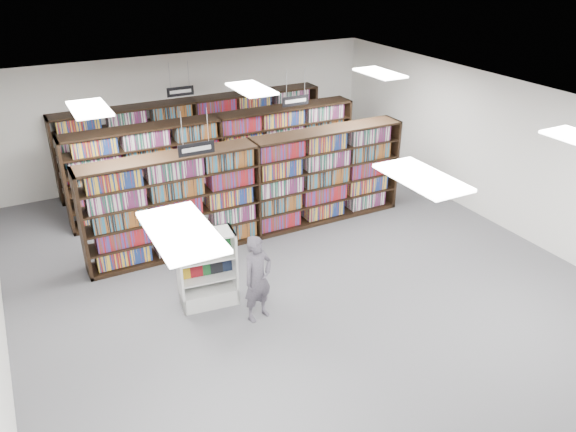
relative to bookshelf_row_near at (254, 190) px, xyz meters
name	(u,v)px	position (x,y,z in m)	size (l,w,h in m)	color
floor	(300,279)	(0.00, -2.00, -1.05)	(12.00, 12.00, 0.00)	#57565C
ceiling	(302,113)	(0.00, -2.00, 2.15)	(10.00, 12.00, 0.10)	white
wall_back	(190,116)	(0.00, 4.00, 0.55)	(10.00, 0.10, 3.20)	white
wall_right	(507,156)	(5.00, -2.00, 0.55)	(0.10, 12.00, 3.20)	white
bookshelf_row_near	(254,190)	(0.00, 0.00, 0.00)	(7.00, 0.60, 2.10)	black
bookshelf_row_mid	(219,160)	(0.00, 2.00, 0.00)	(7.00, 0.60, 2.10)	black
bookshelf_row_far	(195,139)	(0.00, 3.70, 0.00)	(7.00, 0.60, 2.10)	black
aisle_sign_left	(196,148)	(-1.50, -1.00, 1.48)	(0.65, 0.02, 0.80)	#B2B2B7
aisle_sign_right	(296,100)	(1.50, 1.00, 1.48)	(0.65, 0.02, 0.80)	#B2B2B7
aisle_sign_center	(180,90)	(-0.50, 3.00, 1.48)	(0.65, 0.02, 0.80)	#B2B2B7
troffer_front_left	(181,232)	(-3.00, -5.00, 2.11)	(0.60, 1.20, 0.04)	white
troffer_front_center	(422,178)	(0.00, -5.00, 2.11)	(0.60, 1.20, 0.04)	white
troffer_back_left	(89,109)	(-3.00, 0.00, 2.11)	(0.60, 1.20, 0.04)	white
troffer_back_center	(251,89)	(0.00, 0.00, 2.11)	(0.60, 1.20, 0.04)	white
troffer_back_right	(380,73)	(3.00, 0.00, 2.11)	(0.60, 1.20, 0.04)	white
endcap_display	(207,279)	(-1.77, -1.89, -0.58)	(1.03, 0.60, 1.37)	silver
open_book	(198,235)	(-1.89, -1.96, 0.35)	(0.69, 0.56, 0.13)	black
shopper	(258,278)	(-1.18, -2.70, -0.29)	(0.55, 0.36, 1.52)	#534E5A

